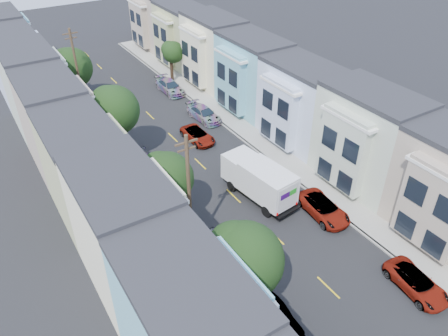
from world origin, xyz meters
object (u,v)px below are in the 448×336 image
Objects in this scene: tree_e at (71,68)px; parked_right_b at (323,208)px; utility_pole_near at (189,198)px; lead_sedan at (198,135)px; tree_b at (243,261)px; parked_right_a at (416,283)px; tree_d at (114,111)px; tree_c at (166,179)px; parked_left_b at (274,315)px; parked_left_c at (222,255)px; tree_far_r at (173,53)px; fedex_truck at (259,179)px; utility_pole_far at (78,74)px; parked_left_d at (147,166)px; parked_right_c at (204,114)px; parked_right_d at (170,87)px.

tree_e is 33.19m from parked_right_b.
utility_pole_near is 2.19× the size of lead_sedan.
tree_b reaches higher than lead_sedan.
tree_e is 1.53× the size of parked_right_a.
tree_b is 0.93× the size of tree_d.
tree_c is 0.83× the size of tree_d.
tree_c reaches higher than lead_sedan.
tree_d is 1.85× the size of parked_left_b.
parked_left_c is at bearing -85.21° from tree_d.
tree_far_r reaches higher than fedex_truck.
tree_b is 1.43× the size of parked_right_b.
parked_right_b is (0.00, 9.20, 0.06)m from parked_right_a.
tree_b reaches higher than parked_left_c.
utility_pole_far is 15.33m from parked_left_d.
parked_right_a is (9.80, -9.19, -0.01)m from parked_left_c.
utility_pole_far is at bearing 90.00° from tree_b.
parked_left_b is 11.59m from parked_right_b.
parked_right_a is (2.93, -25.25, 0.02)m from lead_sedan.
parked_right_c is at bearing 94.42° from parked_right_b.
tree_d is at bearing -90.01° from utility_pole_far.
utility_pole_near is (0.00, -14.71, -0.32)m from tree_d.
parked_left_d is 18.05m from parked_right_d.
lead_sedan is at bearing 20.67° from parked_left_d.
tree_c is 1.27× the size of parked_right_b.
tree_c is 18.20m from parked_right_c.
tree_d is (-0.00, 21.34, 0.55)m from tree_b.
parked_left_c is at bearing -121.49° from parked_right_c.
tree_e is 17.56m from lead_sedan.
lead_sedan is at bearing 68.18° from tree_b.
lead_sedan is 0.89× the size of parked_right_b.
tree_b reaches higher than parked_right_a.
parked_right_a is (9.80, -22.63, -0.05)m from parked_left_d.
parked_right_d is at bearing 56.86° from parked_left_d.
tree_c is 7.14m from parked_left_c.
tree_d reaches higher than parked_right_c.
tree_b is 12.79m from fedex_truck.
tree_far_r is 1.17× the size of parked_right_a.
tree_d is at bearing -132.02° from tree_far_r.
utility_pole_near is (-13.19, -29.35, 1.15)m from tree_far_r.
parked_right_a is (11.20, -40.17, -4.14)m from tree_e.
fedex_truck reaches higher than parked_right_c.
utility_pole_near is 12.22m from parked_right_b.
tree_far_r is at bearing 75.05° from parked_right_c.
fedex_truck reaches higher than lead_sedan.
parked_left_d is at bearing -84.52° from utility_pole_far.
tree_far_r is 1.30× the size of parked_left_b.
tree_e reaches higher than parked_left_b.
parked_right_c is (11.20, 3.07, -4.74)m from tree_d.
utility_pole_far reaches higher than tree_d.
utility_pole_far reaches higher than lead_sedan.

